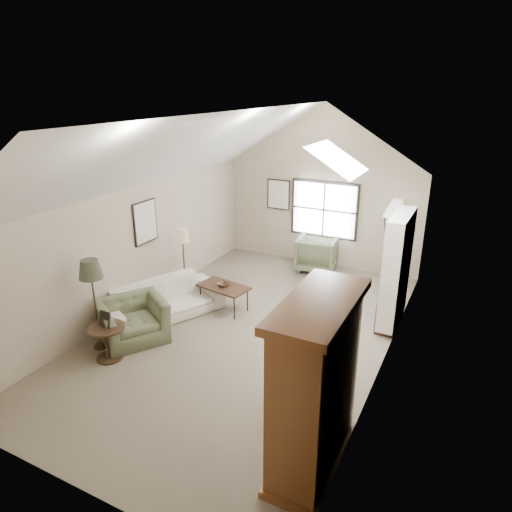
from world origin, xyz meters
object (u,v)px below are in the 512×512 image
at_px(sofa, 162,301).
at_px(side_chair, 392,262).
at_px(armchair_near, 133,320).
at_px(armoire, 315,387).
at_px(armchair_far, 317,253).
at_px(coffee_table, 224,298).
at_px(side_table, 108,343).

height_order(sofa, side_chair, side_chair).
distance_m(armchair_near, side_chair, 6.04).
distance_m(armoire, armchair_far, 6.31).
distance_m(armchair_far, side_chair, 1.80).
bearing_deg(armoire, armchair_near, 161.95).
bearing_deg(armoire, side_chair, 92.53).
bearing_deg(armchair_far, armoire, 101.96).
relative_size(armchair_far, coffee_table, 0.93).
height_order(armchair_near, side_chair, side_chair).
relative_size(armoire, sofa, 0.91).
height_order(armchair_far, coffee_table, armchair_far).
bearing_deg(sofa, armchair_far, -1.98).
height_order(sofa, coffee_table, sofa).
bearing_deg(armchair_near, coffee_table, 6.24).
relative_size(armoire, coffee_table, 2.13).
bearing_deg(side_table, armchair_near, 94.84).
bearing_deg(side_table, side_chair, 56.95).
xyz_separation_m(armchair_near, side_chair, (3.64, 4.82, 0.09)).
height_order(armchair_near, armchair_far, armchair_far).
bearing_deg(armchair_near, side_table, -142.42).
bearing_deg(side_chair, side_table, -120.04).
bearing_deg(sofa, side_table, -151.62).
height_order(armchair_near, side_table, armchair_near).
height_order(side_table, side_chair, side_chair).
bearing_deg(armchair_far, side_chair, 177.97).
relative_size(armoire, side_table, 3.63).
relative_size(sofa, side_table, 3.99).
bearing_deg(sofa, side_chair, -18.51).
bearing_deg(sofa, armoire, -94.14).
bearing_deg(armchair_far, armchair_near, 61.12).
relative_size(armchair_near, side_table, 1.89).
xyz_separation_m(armoire, side_chair, (-0.27, 6.09, -0.64)).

